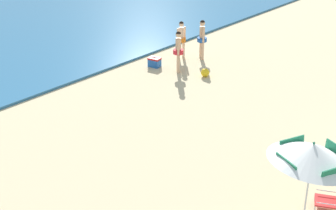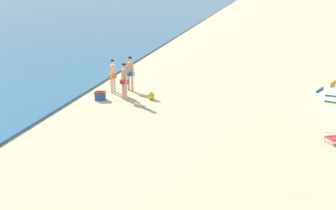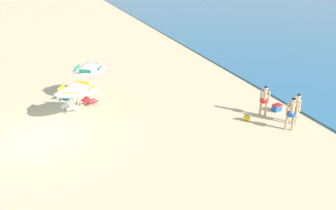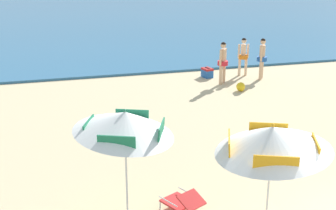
# 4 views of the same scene
# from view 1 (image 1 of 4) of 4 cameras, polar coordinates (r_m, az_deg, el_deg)

# --- Properties ---
(beach_umbrella_striped_main) EXTENTS (2.76, 2.74, 2.37)m
(beach_umbrella_striped_main) POSITION_cam_1_polar(r_m,az_deg,el_deg) (11.70, 15.87, -5.20)
(beach_umbrella_striped_main) COLOR silver
(beach_umbrella_striped_main) RESTS_ON ground
(lounge_chair_facing_sea) EXTENTS (0.87, 1.02, 0.52)m
(lounge_chair_facing_sea) POSITION_cam_1_polar(r_m,az_deg,el_deg) (13.44, 18.01, -10.06)
(lounge_chair_facing_sea) COLOR red
(lounge_chair_facing_sea) RESTS_ON ground
(person_standing_near_shore) EXTENTS (0.42, 0.43, 1.73)m
(person_standing_near_shore) POSITION_cam_1_polar(r_m,az_deg,el_deg) (22.24, 3.83, 7.65)
(person_standing_near_shore) COLOR #D8A87F
(person_standing_near_shore) RESTS_ON ground
(person_standing_beside) EXTENTS (0.42, 0.42, 1.71)m
(person_standing_beside) POSITION_cam_1_polar(r_m,az_deg,el_deg) (20.73, 1.16, 6.33)
(person_standing_beside) COLOR #D8A87F
(person_standing_beside) RESTS_ON ground
(person_wading_in) EXTENTS (0.49, 0.40, 1.64)m
(person_wading_in) POSITION_cam_1_polar(r_m,az_deg,el_deg) (22.32, 1.49, 7.63)
(person_wading_in) COLOR beige
(person_wading_in) RESTS_ON ground
(cooler_box) EXTENTS (0.45, 0.56, 0.43)m
(cooler_box) POSITION_cam_1_polar(r_m,az_deg,el_deg) (21.52, -1.52, 4.83)
(cooler_box) COLOR #1E56A8
(cooler_box) RESTS_ON ground
(beach_ball) EXTENTS (0.35, 0.35, 0.35)m
(beach_ball) POSITION_cam_1_polar(r_m,az_deg,el_deg) (20.55, 4.18, 3.64)
(beach_ball) COLOR yellow
(beach_ball) RESTS_ON ground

